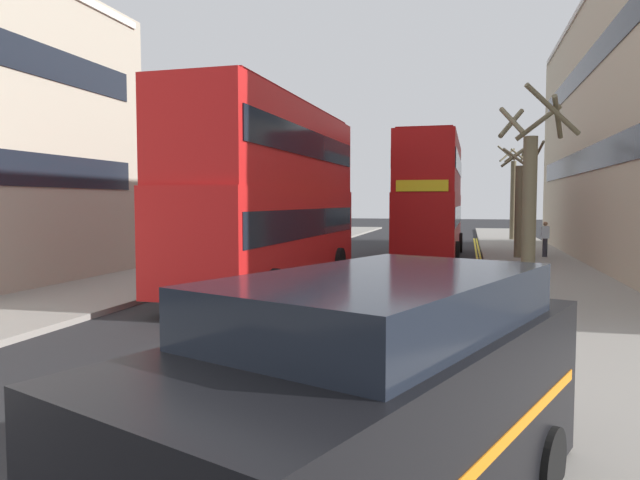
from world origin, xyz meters
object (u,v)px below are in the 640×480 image
object	(u,v)px
taxi_minivan	(369,414)
pedestrian_far	(545,239)
double_decker_bus_oncoming	(432,194)
double_decker_bus_away	(272,190)

from	to	relation	value
taxi_minivan	pedestrian_far	bearing A→B (deg)	80.28
double_decker_bus_oncoming	pedestrian_far	xyz separation A→B (m)	(5.15, 0.27, -2.04)
double_decker_bus_oncoming	pedestrian_far	bearing A→B (deg)	3.02
pedestrian_far	taxi_minivan	bearing A→B (deg)	-99.72
double_decker_bus_away	pedestrian_far	xyz separation A→B (m)	(9.25, 11.58, -2.04)
pedestrian_far	double_decker_bus_away	bearing A→B (deg)	-128.62
double_decker_bus_away	taxi_minivan	distance (m)	13.82
double_decker_bus_away	double_decker_bus_oncoming	size ratio (longest dim) A/B	1.00
double_decker_bus_oncoming	taxi_minivan	xyz separation A→B (m)	(0.99, -24.01, -1.96)
double_decker_bus_away	taxi_minivan	bearing A→B (deg)	-68.15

